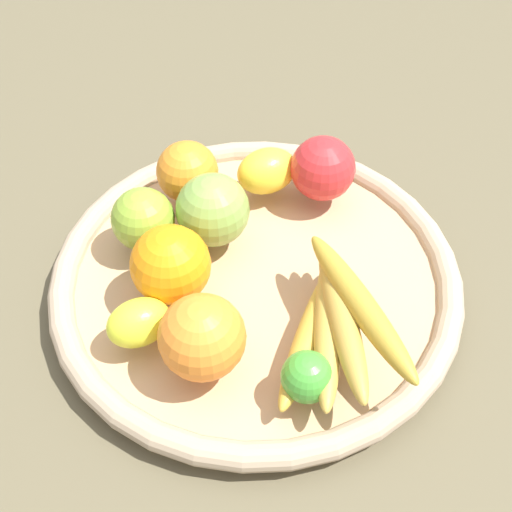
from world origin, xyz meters
name	(u,v)px	position (x,y,z in m)	size (l,w,h in m)	color
ground_plane	(256,291)	(0.00, 0.00, 0.00)	(2.40, 2.40, 0.00)	brown
basket	(256,280)	(0.00, 0.00, 0.02)	(0.44, 0.44, 0.04)	tan
lemon_1	(139,323)	(0.05, -0.13, 0.06)	(0.06, 0.05, 0.05)	yellow
lemon_0	(267,171)	(-0.11, 0.05, 0.06)	(0.07, 0.05, 0.05)	yellow
banana_bunch	(335,319)	(0.11, 0.04, 0.07)	(0.19, 0.14, 0.06)	gold
orange_0	(187,172)	(-0.13, -0.04, 0.07)	(0.07, 0.07, 0.07)	orange
apple_0	(143,219)	(-0.08, -0.10, 0.07)	(0.07, 0.07, 0.07)	#84A830
orange_1	(202,337)	(0.09, -0.08, 0.08)	(0.08, 0.08, 0.08)	orange
orange_2	(170,263)	(0.00, -0.09, 0.08)	(0.08, 0.08, 0.08)	orange
apple_2	(213,210)	(-0.06, -0.03, 0.08)	(0.08, 0.08, 0.08)	#7BA246
lime_0	(307,377)	(0.15, -0.01, 0.06)	(0.05, 0.05, 0.05)	green
apple_1	(323,168)	(-0.09, 0.11, 0.07)	(0.07, 0.07, 0.07)	red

